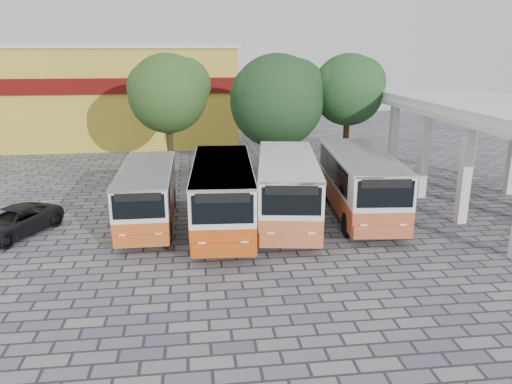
{
  "coord_description": "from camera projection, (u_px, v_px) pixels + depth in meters",
  "views": [
    {
      "loc": [
        -4.64,
        -19.29,
        8.01
      ],
      "look_at": [
        -1.82,
        3.07,
        1.5
      ],
      "focal_mm": 35.0,
      "sensor_mm": 36.0,
      "label": 1
    }
  ],
  "objects": [
    {
      "name": "bus_far_left",
      "position": [
        148.0,
        192.0,
        23.19
      ],
      "size": [
        2.37,
        7.59,
        2.73
      ],
      "rotation": [
        0.0,
        0.0,
        -0.0
      ],
      "color": "#BF521C",
      "rests_on": "ground"
    },
    {
      "name": "terminal_shelter",
      "position": [
        498.0,
        113.0,
        24.88
      ],
      "size": [
        6.8,
        15.8,
        5.4
      ],
      "color": "silver",
      "rests_on": "ground"
    },
    {
      "name": "shophouse_block",
      "position": [
        119.0,
        94.0,
        43.46
      ],
      "size": [
        20.4,
        10.4,
        8.3
      ],
      "color": "gold",
      "rests_on": "ground"
    },
    {
      "name": "tree_right",
      "position": [
        349.0,
        87.0,
        32.36
      ],
      "size": [
        4.88,
        4.65,
        7.74
      ],
      "color": "#4A3316",
      "rests_on": "ground"
    },
    {
      "name": "tree_middle",
      "position": [
        278.0,
        98.0,
        31.95
      ],
      "size": [
        6.31,
        6.01,
        7.75
      ],
      "color": "#47371F",
      "rests_on": "ground"
    },
    {
      "name": "ground",
      "position": [
        307.0,
        244.0,
        21.17
      ],
      "size": [
        90.0,
        90.0,
        0.0
      ],
      "primitive_type": "plane",
      "color": "#545563",
      "rests_on": "ground"
    },
    {
      "name": "tree_left",
      "position": [
        169.0,
        91.0,
        31.8
      ],
      "size": [
        5.32,
        5.06,
        7.76
      ],
      "color": "#3A2D1B",
      "rests_on": "ground"
    },
    {
      "name": "bus_centre_right",
      "position": [
        287.0,
        185.0,
        23.45
      ],
      "size": [
        3.88,
        8.94,
        3.11
      ],
      "rotation": [
        0.0,
        0.0,
        -0.15
      ],
      "color": "#BF6137",
      "rests_on": "ground"
    },
    {
      "name": "parked_car",
      "position": [
        13.0,
        222.0,
        21.99
      ],
      "size": [
        3.96,
        5.0,
        1.26
      ],
      "primitive_type": "imported",
      "rotation": [
        0.0,
        0.0,
        -0.48
      ],
      "color": "black",
      "rests_on": "ground"
    },
    {
      "name": "bus_far_right",
      "position": [
        360.0,
        180.0,
        24.39
      ],
      "size": [
        3.4,
        8.83,
        3.11
      ],
      "rotation": [
        0.0,
        0.0,
        -0.09
      ],
      "color": "#B3522B",
      "rests_on": "ground"
    },
    {
      "name": "bus_centre_left",
      "position": [
        223.0,
        192.0,
        22.52
      ],
      "size": [
        3.08,
        8.67,
        3.08
      ],
      "rotation": [
        0.0,
        0.0,
        -0.06
      ],
      "color": "#C0450C",
      "rests_on": "ground"
    }
  ]
}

